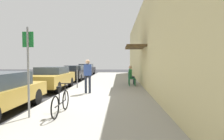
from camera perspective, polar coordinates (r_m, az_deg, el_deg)
name	(u,v)px	position (r m, az deg, el deg)	size (l,w,h in m)	color
ground_plane	(57,97)	(9.61, -16.24, -7.91)	(60.00, 60.00, 0.00)	#2D2D30
sidewalk_slab	(106,90)	(11.11, -1.75, -6.05)	(4.50, 32.00, 0.12)	#9E9B93
building_facade	(148,43)	(11.13, 10.76, 7.83)	(1.40, 32.00, 5.51)	beige
parked_car_1	(52,78)	(12.19, -17.52, -2.21)	(1.80, 4.40, 1.40)	#A58433
parked_car_2	(75,72)	(17.84, -11.11, -0.67)	(1.80, 4.40, 1.35)	black
parked_car_3	(86,69)	(23.69, -7.77, 0.22)	(1.80, 4.40, 1.39)	black
parking_meter	(77,75)	(11.74, -10.39, -1.56)	(0.12, 0.10, 1.32)	slate
street_sign	(28,65)	(5.96, -23.80, 1.38)	(0.32, 0.06, 2.60)	gray
bicycle_0	(61,102)	(6.15, -15.07, -9.35)	(0.46, 1.71, 0.90)	black
cafe_chair_0	(131,78)	(12.52, 5.73, -2.47)	(0.46, 0.46, 0.87)	#14592D
cafe_chair_1	(130,77)	(13.48, 5.48, -2.10)	(0.45, 0.45, 0.87)	#14592D
seated_patron_1	(131,74)	(13.47, 5.74, -1.29)	(0.43, 0.36, 1.29)	#232838
pedestrian_standing	(88,74)	(9.68, -7.30, -1.06)	(0.36, 0.22, 1.70)	#232838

